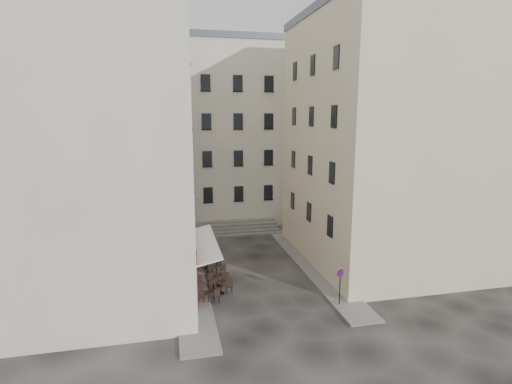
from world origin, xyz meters
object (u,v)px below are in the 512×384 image
object	(u,v)px
no_parking_sign	(340,280)
bistro_table_b	(221,286)
bistro_table_a	(209,296)
pedestrian	(219,258)

from	to	relation	value
no_parking_sign	bistro_table_b	bearing A→B (deg)	136.63
bistro_table_a	bistro_table_b	bearing A→B (deg)	51.98
bistro_table_a	bistro_table_b	world-z (taller)	bistro_table_b
no_parking_sign	bistro_table_b	xyz separation A→B (m)	(-6.58, 3.18, -1.16)
bistro_table_b	pedestrian	distance (m)	4.27
bistro_table_a	bistro_table_b	xyz separation A→B (m)	(0.88, 1.13, 0.05)
no_parking_sign	pedestrian	size ratio (longest dim) A/B	1.43
no_parking_sign	pedestrian	distance (m)	9.70
bistro_table_a	pedestrian	size ratio (longest dim) A/B	0.78
no_parking_sign	pedestrian	xyz separation A→B (m)	(-6.19, 7.42, -0.85)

